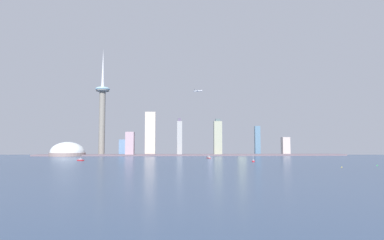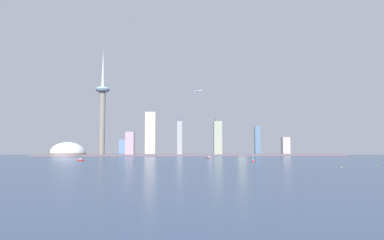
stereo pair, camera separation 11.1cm
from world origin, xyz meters
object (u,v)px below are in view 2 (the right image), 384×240
skyscraper_0 (218,138)px  channel_buoy_1 (342,167)px  boat_0 (81,160)px  channel_buoy_0 (377,165)px  skyscraper_1 (179,138)px  boat_2 (209,158)px  skyscraper_2 (122,147)px  skyscraper_4 (150,134)px  skyscraper_3 (257,140)px  boat_1 (253,161)px  airplane (198,91)px  skyscraper_6 (130,144)px  skyscraper_7 (286,146)px  stadium_dome (67,153)px  skyscraper_5 (242,135)px  skyscraper_8 (210,142)px  observation_tower (102,108)px

skyscraper_0 → channel_buoy_1: 497.34m
boat_0 → channel_buoy_0: boat_0 is taller
skyscraper_1 → boat_2: skyscraper_1 is taller
skyscraper_0 → skyscraper_2: (-260.50, 85.15, -24.79)m
boat_0 → boat_2: 259.63m
skyscraper_4 → channel_buoy_1: size_ratio=74.02×
skyscraper_3 → boat_1: skyscraper_3 is taller
skyscraper_4 → airplane: bearing=-1.7°
skyscraper_6 → boat_2: (184.66, -173.53, -29.31)m
skyscraper_7 → channel_buoy_0: 492.57m
boat_1 → channel_buoy_0: boat_1 is taller
stadium_dome → boat_1: (397.88, -325.39, -6.51)m
skyscraper_6 → boat_2: skyscraper_6 is taller
skyscraper_1 → channel_buoy_0: size_ratio=61.99×
stadium_dome → skyscraper_5: (471.30, 117.02, 48.38)m
skyscraper_4 → skyscraper_1: bearing=-22.3°
skyscraper_0 → skyscraper_7: 198.27m
boat_0 → skyscraper_8: bearing=84.2°
skyscraper_3 → airplane: airplane is taller
observation_tower → boat_2: (264.35, -213.64, -127.10)m
boat_2 → channel_buoy_0: 338.92m
observation_tower → skyscraper_1: size_ratio=2.92×
skyscraper_7 → boat_1: size_ratio=4.24×
skyscraper_8 → skyscraper_4: bearing=-159.8°
skyscraper_4 → skyscraper_8: skyscraper_4 is taller
skyscraper_5 → channel_buoy_1: skyscraper_5 is taller
observation_tower → skyscraper_1: bearing=-6.5°
skyscraper_1 → skyscraper_3: (222.33, 49.46, -6.12)m
boat_1 → boat_2: boat_1 is taller
skyscraper_6 → boat_0: bearing=-101.9°
skyscraper_4 → channel_buoy_1: bearing=-63.1°
boat_0 → channel_buoy_0: size_ratio=8.45×
boat_2 → channel_buoy_0: (198.42, -274.77, -0.67)m
skyscraper_7 → boat_0: size_ratio=3.67×
boat_0 → boat_1: size_ratio=1.16×
skyscraper_3 → skyscraper_8: (-130.01, 45.79, -2.82)m
skyscraper_3 → boat_0: 528.66m
skyscraper_4 → boat_1: bearing=-63.0°
boat_1 → channel_buoy_1: 168.67m
skyscraper_6 → boat_1: bearing=-53.7°
skyscraper_8 → airplane: size_ratio=3.02×
skyscraper_8 → channel_buoy_1: skyscraper_8 is taller
skyscraper_2 → skyscraper_3: size_ratio=0.53×
skyscraper_0 → skyscraper_1: skyscraper_1 is taller
stadium_dome → skyscraper_3: 512.28m
skyscraper_5 → skyscraper_6: size_ratio=1.93×
skyscraper_4 → skyscraper_0: bearing=-12.9°
skyscraper_7 → boat_0: 572.51m
stadium_dome → boat_1: stadium_dome is taller
channel_buoy_0 → skyscraper_8: bearing=106.2°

